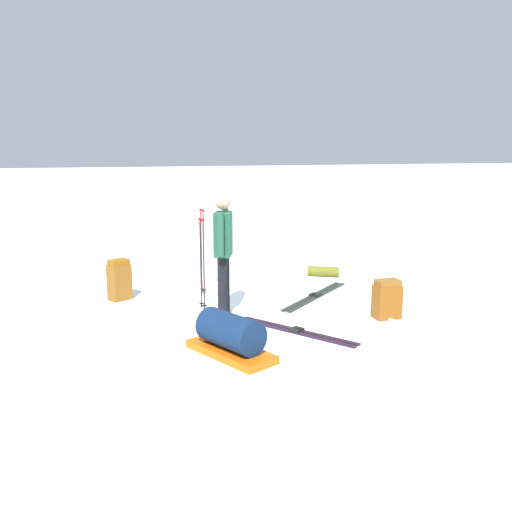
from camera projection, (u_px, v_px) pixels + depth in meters
name	position (u px, v px, depth m)	size (l,w,h in m)	color
ground_plane	(256.00, 301.00, 8.76)	(80.00, 80.00, 0.00)	white
skier_standing	(223.00, 248.00, 7.88)	(0.55, 0.31, 1.70)	black
ski_pair_near	(315.00, 296.00, 9.00)	(1.50, 1.45, 0.05)	black
ski_pair_far	(296.00, 331.00, 7.38)	(1.43, 1.26, 0.05)	black
backpack_large_dark	(387.00, 299.00, 7.90)	(0.27, 0.38, 0.54)	brown
backpack_bright	(119.00, 280.00, 8.79)	(0.36, 0.38, 0.63)	brown
ski_poles_planted_near	(202.00, 247.00, 9.05)	(0.16, 0.10, 1.35)	maroon
ski_poles_planted_far	(202.00, 259.00, 8.24)	(0.18, 0.10, 1.33)	#24262B
gear_sled	(231.00, 337.00, 6.55)	(1.20, 0.96, 0.49)	#E05B0B
sleeping_mat_rolled	(323.00, 271.00, 10.29)	(0.18, 0.18, 0.55)	#5B5D1A
thermos_bottle	(391.00, 329.00, 7.09)	(0.07, 0.07, 0.26)	#BAC0BC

